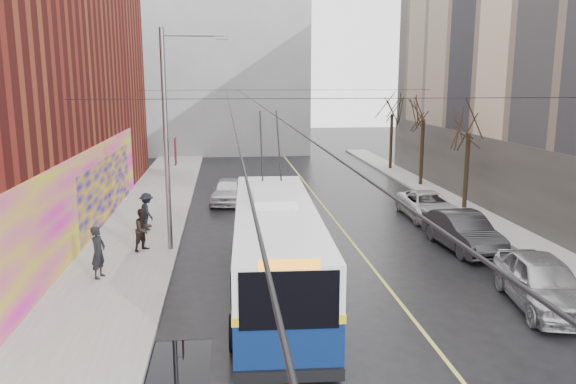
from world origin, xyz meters
name	(u,v)px	position (x,y,z in m)	size (l,w,h in m)	color
ground	(387,362)	(0.00, 0.00, 0.00)	(140.00, 140.00, 0.00)	black
sidewalk_left	(136,238)	(-8.00, 12.00, 0.07)	(4.00, 60.00, 0.15)	gray
sidewalk_right	(499,227)	(9.00, 12.00, 0.07)	(2.00, 60.00, 0.15)	gray
lane_line	(337,223)	(1.50, 14.00, 0.00)	(0.12, 50.00, 0.01)	#BFB74C
building_far	(202,59)	(-6.00, 44.99, 9.02)	(20.50, 12.10, 18.00)	gray
streetlight_pole	(170,135)	(-6.14, 10.00, 4.85)	(2.65, 0.60, 9.00)	slate
catenary_wires	(254,96)	(-2.54, 14.77, 6.25)	(18.00, 60.00, 0.22)	black
tree_near	(470,119)	(9.00, 16.00, 4.98)	(3.20, 3.20, 6.40)	black
tree_mid	(424,107)	(9.00, 23.00, 5.25)	(3.20, 3.20, 6.68)	black
tree_far	(392,104)	(9.00, 30.00, 5.14)	(3.20, 3.20, 6.57)	black
puddle	(160,376)	(-5.65, -0.06, 0.00)	(2.41, 3.74, 0.01)	black
pigeons_flying	(260,86)	(-2.52, 10.39, 6.77)	(5.49, 3.08, 1.74)	slate
trolleybus	(276,247)	(-2.38, 4.96, 1.60)	(3.22, 12.23, 5.75)	#0A1C4B
parked_car_a	(543,282)	(5.80, 2.90, 0.82)	(1.95, 4.84, 1.65)	#ADAEB2
parked_car_b	(463,231)	(5.86, 9.03, 0.78)	(1.66, 4.76, 1.57)	#2A2A2D
parked_car_c	(428,206)	(6.31, 14.36, 0.68)	(2.26, 4.91, 1.36)	#BBBBBD
following_car	(228,191)	(-3.86, 19.27, 0.72)	(1.70, 4.22, 1.44)	silver
pedestrian_a	(98,252)	(-8.47, 6.77, 1.08)	(0.68, 0.45, 1.87)	black
pedestrian_b	(143,229)	(-7.35, 9.91, 1.03)	(0.85, 0.67, 1.76)	black
pedestrian_c	(147,212)	(-7.63, 13.14, 1.03)	(1.13, 0.65, 1.75)	black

